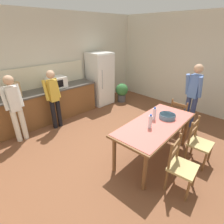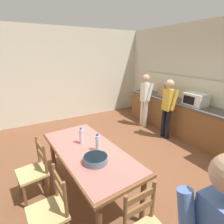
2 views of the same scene
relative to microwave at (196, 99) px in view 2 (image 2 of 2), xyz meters
The scene contains 15 objects.
ground_plane 2.45m from the microwave, 86.42° to the right, with size 8.32×8.32×0.00m, color brown.
wall_back 0.61m from the microwave, 73.01° to the left, with size 6.52×0.12×2.90m, color beige.
wall_left 3.84m from the microwave, 144.73° to the right, with size 0.12×5.20×2.90m, color beige.
kitchen_counter 0.82m from the microwave, behind, with size 3.35×0.66×0.91m.
counter_splashback 0.66m from the microwave, 148.73° to the left, with size 3.31×0.03×0.60m, color beige.
microwave is the anchor object (origin of this frame).
paper_bag 1.09m from the microwave, behind, with size 0.24×0.16×0.36m, color tan.
dining_table 3.06m from the microwave, 81.58° to the right, with size 1.95×0.98×0.78m.
bottle_near_centre 3.04m from the microwave, 86.03° to the right, with size 0.07×0.07×0.27m.
bottle_off_centre 2.95m from the microwave, 79.60° to the right, with size 0.07×0.07×0.27m.
serving_bowl 3.15m from the microwave, 75.64° to the right, with size 0.32×0.32×0.09m.
chair_side_near_right 3.85m from the microwave, 75.94° to the right, with size 0.45×0.43×0.91m.
chair_side_near_left 3.80m from the microwave, 88.88° to the right, with size 0.47×0.45×0.91m.
person_at_sink 1.40m from the microwave, 158.86° to the right, with size 0.39×0.27×1.56m.
person_at_counter 0.67m from the microwave, 126.33° to the right, with size 0.38×0.27×1.53m.
Camera 2 is at (2.44, -1.62, 2.14)m, focal length 28.00 mm.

